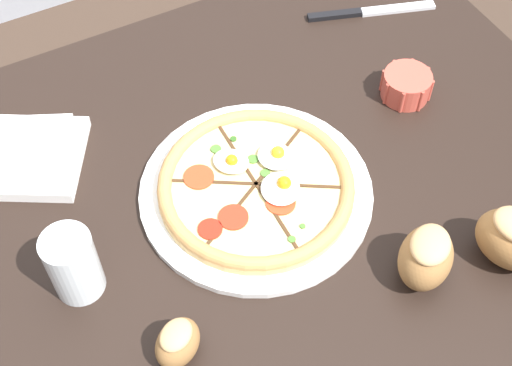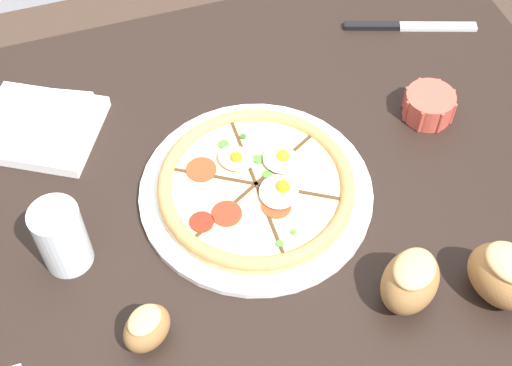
{
  "view_description": "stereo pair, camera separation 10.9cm",
  "coord_description": "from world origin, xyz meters",
  "px_view_note": "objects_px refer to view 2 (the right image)",
  "views": [
    {
      "loc": [
        -0.29,
        -0.56,
        1.64
      ],
      "look_at": [
        0.02,
        0.02,
        0.76
      ],
      "focal_mm": 50.0,
      "sensor_mm": 36.0,
      "label": 1
    },
    {
      "loc": [
        -0.19,
        -0.6,
        1.64
      ],
      "look_at": [
        0.02,
        0.02,
        0.76
      ],
      "focal_mm": 50.0,
      "sensor_mm": 36.0,
      "label": 2
    }
  ],
  "objects_px": {
    "ramekin_bowl": "(429,105)",
    "bread_piece_near": "(411,280)",
    "pizza": "(256,187)",
    "bread_piece_mid": "(504,275)",
    "water_glass": "(63,240)",
    "dining_table": "(250,239)",
    "bread_piece_far": "(147,327)",
    "napkin_folded": "(39,125)",
    "knife_spare": "(408,26)"
  },
  "relations": [
    {
      "from": "pizza",
      "to": "water_glass",
      "type": "xyz_separation_m",
      "value": [
        -0.29,
        -0.02,
        0.03
      ]
    },
    {
      "from": "knife_spare",
      "to": "pizza",
      "type": "bearing_deg",
      "value": -126.33
    },
    {
      "from": "dining_table",
      "to": "bread_piece_far",
      "type": "xyz_separation_m",
      "value": [
        -0.2,
        -0.17,
        0.13
      ]
    },
    {
      "from": "dining_table",
      "to": "bread_piece_near",
      "type": "height_order",
      "value": "bread_piece_near"
    },
    {
      "from": "water_glass",
      "to": "bread_piece_mid",
      "type": "bearing_deg",
      "value": -23.39
    },
    {
      "from": "pizza",
      "to": "bread_piece_far",
      "type": "height_order",
      "value": "bread_piece_far"
    },
    {
      "from": "pizza",
      "to": "bread_piece_mid",
      "type": "distance_m",
      "value": 0.38
    },
    {
      "from": "pizza",
      "to": "bread_piece_mid",
      "type": "xyz_separation_m",
      "value": [
        0.27,
        -0.27,
        0.03
      ]
    },
    {
      "from": "napkin_folded",
      "to": "bread_piece_near",
      "type": "xyz_separation_m",
      "value": [
        0.44,
        -0.47,
        0.03
      ]
    },
    {
      "from": "ramekin_bowl",
      "to": "pizza",
      "type": "bearing_deg",
      "value": -168.3
    },
    {
      "from": "bread_piece_mid",
      "to": "bread_piece_far",
      "type": "relative_size",
      "value": 1.41
    },
    {
      "from": "bread_piece_mid",
      "to": "water_glass",
      "type": "distance_m",
      "value": 0.61
    },
    {
      "from": "bread_piece_far",
      "to": "knife_spare",
      "type": "relative_size",
      "value": 0.37
    },
    {
      "from": "dining_table",
      "to": "water_glass",
      "type": "relative_size",
      "value": 10.46
    },
    {
      "from": "dining_table",
      "to": "bread_piece_mid",
      "type": "height_order",
      "value": "bread_piece_mid"
    },
    {
      "from": "dining_table",
      "to": "knife_spare",
      "type": "relative_size",
      "value": 4.96
    },
    {
      "from": "pizza",
      "to": "knife_spare",
      "type": "height_order",
      "value": "pizza"
    },
    {
      "from": "bread_piece_near",
      "to": "bread_piece_mid",
      "type": "bearing_deg",
      "value": -15.11
    },
    {
      "from": "napkin_folded",
      "to": "bread_piece_mid",
      "type": "distance_m",
      "value": 0.76
    },
    {
      "from": "pizza",
      "to": "bread_piece_near",
      "type": "height_order",
      "value": "bread_piece_near"
    },
    {
      "from": "bread_piece_near",
      "to": "napkin_folded",
      "type": "bearing_deg",
      "value": 133.56
    },
    {
      "from": "ramekin_bowl",
      "to": "bread_piece_far",
      "type": "xyz_separation_m",
      "value": [
        -0.54,
        -0.25,
        0.01
      ]
    },
    {
      "from": "bread_piece_far",
      "to": "knife_spare",
      "type": "height_order",
      "value": "bread_piece_far"
    },
    {
      "from": "dining_table",
      "to": "bread_piece_mid",
      "type": "relative_size",
      "value": 9.53
    },
    {
      "from": "dining_table",
      "to": "pizza",
      "type": "bearing_deg",
      "value": 44.9
    },
    {
      "from": "dining_table",
      "to": "water_glass",
      "type": "height_order",
      "value": "water_glass"
    },
    {
      "from": "ramekin_bowl",
      "to": "bread_piece_far",
      "type": "height_order",
      "value": "bread_piece_far"
    },
    {
      "from": "bread_piece_near",
      "to": "bread_piece_far",
      "type": "bearing_deg",
      "value": 171.93
    },
    {
      "from": "dining_table",
      "to": "water_glass",
      "type": "bearing_deg",
      "value": -178.48
    },
    {
      "from": "napkin_folded",
      "to": "water_glass",
      "type": "bearing_deg",
      "value": -88.71
    },
    {
      "from": "bread_piece_near",
      "to": "bread_piece_mid",
      "type": "height_order",
      "value": "bread_piece_mid"
    },
    {
      "from": "pizza",
      "to": "ramekin_bowl",
      "type": "xyz_separation_m",
      "value": [
        0.33,
        0.07,
        0.01
      ]
    },
    {
      "from": "bread_piece_far",
      "to": "water_glass",
      "type": "distance_m",
      "value": 0.18
    },
    {
      "from": "pizza",
      "to": "water_glass",
      "type": "height_order",
      "value": "water_glass"
    },
    {
      "from": "bread_piece_mid",
      "to": "water_glass",
      "type": "xyz_separation_m",
      "value": [
        -0.56,
        0.24,
        0.0
      ]
    },
    {
      "from": "bread_piece_near",
      "to": "knife_spare",
      "type": "bearing_deg",
      "value": 64.1
    },
    {
      "from": "water_glass",
      "to": "napkin_folded",
      "type": "bearing_deg",
      "value": 91.29
    },
    {
      "from": "ramekin_bowl",
      "to": "bread_piece_mid",
      "type": "height_order",
      "value": "bread_piece_mid"
    },
    {
      "from": "dining_table",
      "to": "bread_piece_near",
      "type": "bearing_deg",
      "value": -53.5
    },
    {
      "from": "ramekin_bowl",
      "to": "bread_piece_near",
      "type": "height_order",
      "value": "bread_piece_near"
    },
    {
      "from": "bread_piece_mid",
      "to": "bread_piece_near",
      "type": "bearing_deg",
      "value": 164.89
    },
    {
      "from": "ramekin_bowl",
      "to": "napkin_folded",
      "type": "height_order",
      "value": "ramekin_bowl"
    },
    {
      "from": "bread_piece_mid",
      "to": "bread_piece_far",
      "type": "bearing_deg",
      "value": 170.08
    },
    {
      "from": "bread_piece_near",
      "to": "bread_piece_far",
      "type": "distance_m",
      "value": 0.36
    },
    {
      "from": "bread_piece_mid",
      "to": "bread_piece_far",
      "type": "distance_m",
      "value": 0.49
    },
    {
      "from": "dining_table",
      "to": "water_glass",
      "type": "distance_m",
      "value": 0.32
    },
    {
      "from": "bread_piece_mid",
      "to": "knife_spare",
      "type": "distance_m",
      "value": 0.56
    },
    {
      "from": "bread_piece_mid",
      "to": "water_glass",
      "type": "height_order",
      "value": "water_glass"
    },
    {
      "from": "dining_table",
      "to": "water_glass",
      "type": "xyz_separation_m",
      "value": [
        -0.28,
        -0.01,
        0.15
      ]
    },
    {
      "from": "ramekin_bowl",
      "to": "dining_table",
      "type": "bearing_deg",
      "value": -166.22
    }
  ]
}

